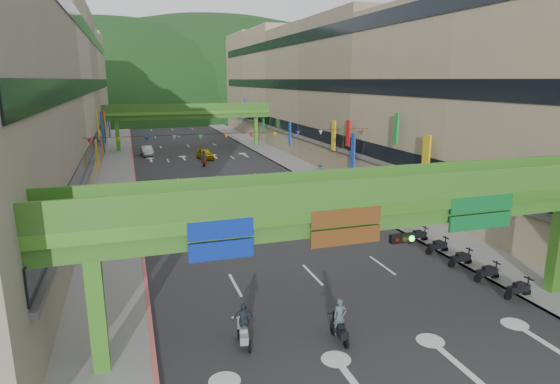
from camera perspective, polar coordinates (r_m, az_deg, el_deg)
road_slab at (r=62.70m, az=-9.09°, el=3.42°), size 18.00×140.00×0.02m
sidewalk_left at (r=61.99m, az=-19.18°, el=2.78°), size 4.00×140.00×0.15m
sidewalk_right at (r=65.25m, az=0.51°, el=4.04°), size 4.00×140.00×0.15m
curb_left at (r=61.97m, az=-17.43°, el=2.92°), size 0.20×140.00×0.18m
curb_right at (r=64.68m, az=-1.09°, el=3.97°), size 0.20×140.00×0.18m
building_row_left at (r=61.78m, az=-27.36°, el=10.78°), size 12.80×95.00×19.00m
building_row_right at (r=67.31m, az=7.09°, el=12.26°), size 12.80×95.00×19.00m
overpass_near at (r=20.21m, az=13.72°, el=-3.08°), size 28.00×12.27×7.10m
overpass_far at (r=76.80m, az=-11.04°, el=9.23°), size 28.00×2.20×7.10m
hill_left at (r=171.46m, az=-20.08°, el=9.11°), size 168.00×140.00×112.00m
hill_right at (r=194.41m, az=-7.89°, el=10.22°), size 208.00×176.00×128.00m
bunting_string at (r=42.38m, az=-5.05°, el=6.86°), size 26.00×0.36×0.47m
scooter_rider_near at (r=20.62m, az=7.30°, el=-15.45°), size 0.63×1.60×1.95m
scooter_rider_mid at (r=43.60m, az=-0.57°, el=0.41°), size 0.80×1.60×1.86m
scooter_rider_left at (r=20.20m, az=-4.46°, el=-15.82°), size 0.99×1.59×1.94m
scooter_rider_far at (r=60.83m, az=-9.28°, el=4.09°), size 0.90×1.60×2.06m
parked_scooter_row at (r=29.98m, az=21.14°, el=-7.57°), size 1.60×9.35×1.08m
car_silver at (r=71.17m, az=-15.91°, el=4.84°), size 1.76×4.42×1.43m
car_yellow at (r=66.31m, az=-9.15°, el=4.59°), size 2.18×4.44×1.46m
pedestrian_red at (r=46.22m, az=7.05°, el=0.97°), size 0.99×0.85×1.73m
pedestrian_dark at (r=46.32m, az=7.00°, el=0.96°), size 1.06×0.75×1.67m
pedestrian_blue at (r=52.56m, az=4.85°, el=2.48°), size 0.83×0.62×1.62m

